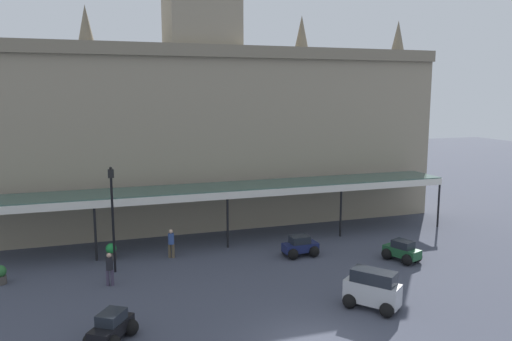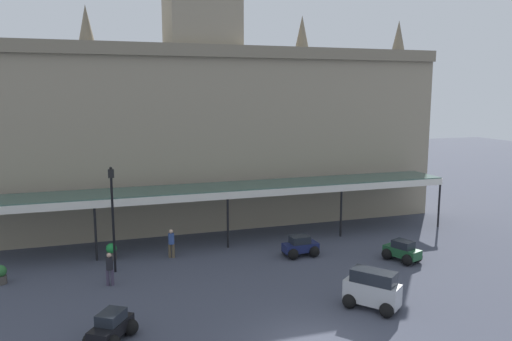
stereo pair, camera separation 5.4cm
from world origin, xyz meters
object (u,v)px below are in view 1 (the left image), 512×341
object	(u,v)px
victorian_lamppost	(112,208)
planter_near_kerb	(0,275)
pedestrian_crossing_forecourt	(171,242)
pedestrian_near_entrance	(110,268)
car_navy_sedan	(300,247)
car_black_sedan	(111,329)
car_silver_van	(372,291)
car_green_sedan	(402,252)
planter_forecourt_centre	(111,251)

from	to	relation	value
victorian_lamppost	planter_near_kerb	bearing A→B (deg)	179.65
pedestrian_crossing_forecourt	pedestrian_near_entrance	world-z (taller)	same
victorian_lamppost	planter_near_kerb	distance (m)	6.25
car_navy_sedan	pedestrian_crossing_forecourt	world-z (taller)	pedestrian_crossing_forecourt
pedestrian_near_entrance	victorian_lamppost	distance (m)	3.19
pedestrian_near_entrance	planter_near_kerb	bearing A→B (deg)	159.69
pedestrian_near_entrance	planter_near_kerb	distance (m)	5.54
car_navy_sedan	pedestrian_near_entrance	distance (m)	10.80
car_navy_sedan	car_black_sedan	bearing A→B (deg)	-146.80
car_silver_van	car_green_sedan	xyz separation A→B (m)	(4.98, 5.05, -0.30)
car_green_sedan	planter_near_kerb	xyz separation A→B (m)	(-21.04, 3.26, -0.01)
car_black_sedan	car_green_sedan	size ratio (longest dim) A/B	1.01
victorian_lamppost	car_green_sedan	bearing A→B (deg)	-11.74
planter_near_kerb	pedestrian_near_entrance	bearing A→B (deg)	-20.31
pedestrian_crossing_forecourt	planter_near_kerb	world-z (taller)	pedestrian_crossing_forecourt
car_silver_van	pedestrian_crossing_forecourt	bearing A→B (deg)	127.26
pedestrian_near_entrance	victorian_lamppost	size ratio (longest dim) A/B	0.29
car_navy_sedan	planter_forecourt_centre	size ratio (longest dim) A/B	2.17
car_black_sedan	car_green_sedan	bearing A→B (deg)	15.76
car_green_sedan	pedestrian_crossing_forecourt	xyz separation A→B (m)	(-12.33, 4.62, 0.41)
car_black_sedan	planter_forecourt_centre	xyz separation A→B (m)	(0.37, 9.87, -0.01)
car_black_sedan	planter_forecourt_centre	distance (m)	9.88
car_black_sedan	planter_forecourt_centre	bearing A→B (deg)	87.84
planter_forecourt_centre	car_green_sedan	bearing A→B (deg)	-18.89
pedestrian_near_entrance	planter_near_kerb	world-z (taller)	pedestrian_near_entrance
car_silver_van	car_navy_sedan	bearing A→B (deg)	91.22
pedestrian_crossing_forecourt	car_black_sedan	bearing A→B (deg)	-111.96
planter_forecourt_centre	car_black_sedan	bearing A→B (deg)	-92.16
car_silver_van	car_black_sedan	distance (m)	11.06
victorian_lamppost	car_navy_sedan	bearing A→B (deg)	-3.47
planter_near_kerb	car_green_sedan	bearing A→B (deg)	-8.81
victorian_lamppost	pedestrian_near_entrance	bearing A→B (deg)	-99.71
pedestrian_crossing_forecourt	car_navy_sedan	bearing A→B (deg)	-15.69
car_black_sedan	car_green_sedan	world-z (taller)	same
car_navy_sedan	pedestrian_near_entrance	size ratio (longest dim) A/B	1.25
car_black_sedan	pedestrian_crossing_forecourt	distance (m)	9.86
car_green_sedan	planter_near_kerb	size ratio (longest dim) A/B	2.32
car_silver_van	car_black_sedan	bearing A→B (deg)	177.25
car_black_sedan	planter_near_kerb	distance (m)	9.26
car_black_sedan	victorian_lamppost	bearing A→B (deg)	86.47
car_black_sedan	pedestrian_crossing_forecourt	world-z (taller)	pedestrian_crossing_forecourt
car_green_sedan	victorian_lamppost	distance (m)	16.14
car_black_sedan	pedestrian_crossing_forecourt	bearing A→B (deg)	68.04
car_black_sedan	car_silver_van	bearing A→B (deg)	-2.75
car_green_sedan	pedestrian_crossing_forecourt	world-z (taller)	pedestrian_crossing_forecourt
car_navy_sedan	pedestrian_near_entrance	xyz separation A→B (m)	(-10.72, -1.25, 0.41)
planter_near_kerb	victorian_lamppost	bearing A→B (deg)	-0.35
planter_near_kerb	car_navy_sedan	bearing A→B (deg)	-2.39
car_navy_sedan	planter_near_kerb	bearing A→B (deg)	177.61
car_green_sedan	pedestrian_near_entrance	size ratio (longest dim) A/B	1.33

